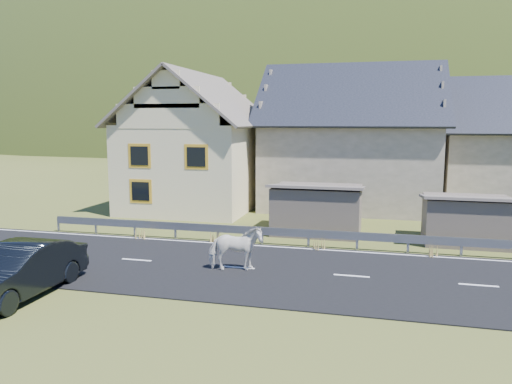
# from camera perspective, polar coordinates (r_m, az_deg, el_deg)

# --- Properties ---
(ground) EXTENTS (160.00, 160.00, 0.00)m
(ground) POSITION_cam_1_polar(r_m,az_deg,el_deg) (17.45, 10.86, -9.53)
(ground) COLOR #3F481A
(ground) RESTS_ON ground
(road) EXTENTS (60.00, 7.00, 0.04)m
(road) POSITION_cam_1_polar(r_m,az_deg,el_deg) (17.45, 10.87, -9.47)
(road) COLOR black
(road) RESTS_ON ground
(lane_markings) EXTENTS (60.00, 6.60, 0.01)m
(lane_markings) POSITION_cam_1_polar(r_m,az_deg,el_deg) (17.44, 10.87, -9.39)
(lane_markings) COLOR silver
(lane_markings) RESTS_ON road
(guardrail) EXTENTS (28.10, 0.09, 0.75)m
(guardrail) POSITION_cam_1_polar(r_m,az_deg,el_deg) (20.85, 11.50, -5.01)
(guardrail) COLOR #93969B
(guardrail) RESTS_ON ground
(shed_left) EXTENTS (4.30, 3.30, 2.40)m
(shed_left) POSITION_cam_1_polar(r_m,az_deg,el_deg) (23.66, 7.02, -2.01)
(shed_left) COLOR #6F6154
(shed_left) RESTS_ON ground
(shed_right) EXTENTS (3.80, 2.90, 2.20)m
(shed_right) POSITION_cam_1_polar(r_m,az_deg,el_deg) (23.31, 22.94, -3.01)
(shed_right) COLOR #6F6154
(shed_right) RESTS_ON ground
(house_cream) EXTENTS (7.80, 9.80, 8.30)m
(house_cream) POSITION_cam_1_polar(r_m,az_deg,el_deg) (30.61, -6.68, 6.45)
(house_cream) COLOR beige
(house_cream) RESTS_ON ground
(house_stone_a) EXTENTS (10.80, 9.80, 8.90)m
(house_stone_a) POSITION_cam_1_polar(r_m,az_deg,el_deg) (31.67, 10.87, 6.91)
(house_stone_a) COLOR #B0A08B
(house_stone_a) RESTS_ON ground
(mountain) EXTENTS (440.00, 280.00, 260.00)m
(mountain) POSITION_cam_1_polar(r_m,az_deg,el_deg) (198.28, 15.19, 0.62)
(mountain) COLOR #2A3A17
(mountain) RESTS_ON ground
(conifer_patch) EXTENTS (76.00, 50.00, 28.00)m
(conifer_patch) POSITION_cam_1_polar(r_m,az_deg,el_deg) (138.38, -9.80, 8.41)
(conifer_patch) COLOR black
(conifer_patch) RESTS_ON ground
(horse) EXTENTS (1.32, 2.05, 1.59)m
(horse) POSITION_cam_1_polar(r_m,az_deg,el_deg) (17.55, -2.37, -6.44)
(horse) COLOR silver
(horse) RESTS_ON road
(car) EXTENTS (1.71, 4.85, 1.59)m
(car) POSITION_cam_1_polar(r_m,az_deg,el_deg) (16.73, -25.52, -8.14)
(car) COLOR black
(car) RESTS_ON ground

